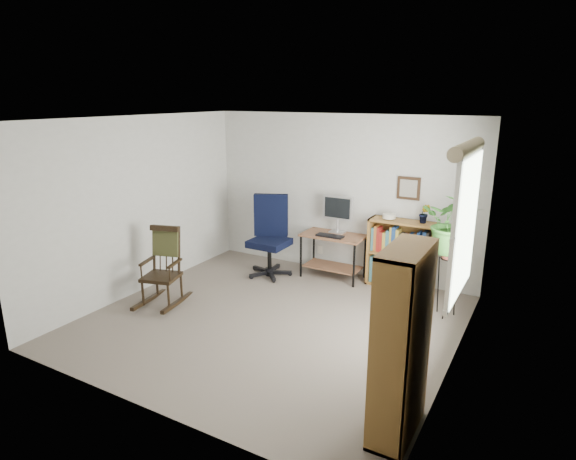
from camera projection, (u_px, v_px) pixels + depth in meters
The scene contains 18 objects.
floor at pixel (272, 320), 5.86m from camera, with size 4.20×4.00×0.00m, color gray.
ceiling at pixel (270, 119), 5.21m from camera, with size 4.20×4.00×0.00m, color silver.
wall_back at pixel (340, 195), 7.21m from camera, with size 4.20×0.00×2.40m, color silver.
wall_front at pixel (141, 282), 3.86m from camera, with size 4.20×0.00×2.40m, color silver.
wall_left at pixel (139, 206), 6.53m from camera, with size 0.00×4.00×2.40m, color silver.
wall_right at pixel (460, 254), 4.54m from camera, with size 0.00×4.00×2.40m, color silver.
window at pixel (464, 226), 4.76m from camera, with size 0.12×1.20×1.50m, color silver, non-canonical shape.
desk at pixel (333, 256), 7.18m from camera, with size 0.93×0.51×0.67m, color brown, non-canonical shape.
monitor at pixel (338, 214), 7.13m from camera, with size 0.46×0.16×0.56m, color #B9B8BD, non-canonical shape.
keyboard at pixel (330, 236), 6.99m from camera, with size 0.40×0.15×0.03m, color black.
office_chair at pixel (269, 236), 7.18m from camera, with size 0.67×0.67×1.23m, color black, non-canonical shape.
rocking_chair at pixel (160, 267), 6.20m from camera, with size 0.54×0.89×1.03m, color black, non-canonical shape.
low_bookshelf at pixel (401, 254), 6.77m from camera, with size 0.93×0.31×0.98m, color olive, non-canonical shape.
tall_bookshelf at pixel (401, 344), 3.72m from camera, with size 0.30×0.69×1.58m, color olive, non-canonical shape.
plant_stand at pixel (447, 282), 5.89m from camera, with size 0.24×0.24×0.88m, color black, non-canonical shape.
spider_plant at pixel (456, 193), 5.59m from camera, with size 1.69×1.88×1.46m, color #2D6423.
potted_plant_small at pixel (424, 219), 6.50m from camera, with size 0.13×0.24×0.11m, color #2D6423.
framed_picture at pixel (408, 188), 6.65m from camera, with size 0.32×0.04×0.32m, color black, non-canonical shape.
Camera 1 is at (2.80, -4.56, 2.65)m, focal length 30.00 mm.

